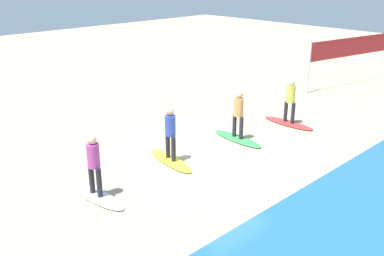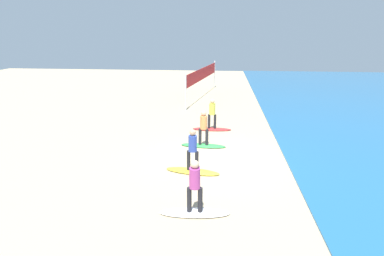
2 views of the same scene
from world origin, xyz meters
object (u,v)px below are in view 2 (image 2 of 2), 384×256
at_px(surfboard_yellow, 193,171).
at_px(surfboard_red, 212,129).
at_px(surfer_red, 212,112).
at_px(surfer_yellow, 193,147).
at_px(surfboard_white, 195,213).
at_px(surfer_green, 204,125).
at_px(surfer_white, 195,183).
at_px(surfboard_green, 203,146).
at_px(volleyball_net, 203,75).

bearing_deg(surfboard_yellow, surfboard_red, 93.47).
xyz_separation_m(surfer_red, surfer_yellow, (5.41, -0.55, 0.00)).
xyz_separation_m(surfer_yellow, surfboard_white, (2.83, 0.33, -0.99)).
xyz_separation_m(surfer_red, surfboard_yellow, (5.41, -0.55, -0.99)).
xyz_separation_m(surfer_green, surfboard_yellow, (2.82, -0.24, -0.99)).
height_order(surfboard_white, surfer_white, surfer_white).
height_order(surfer_green, surfboard_white, surfer_green).
xyz_separation_m(surfboard_green, surfer_yellow, (2.82, -0.24, 0.99)).
height_order(surfer_red, surfer_green, same).
bearing_deg(surfer_green, surfer_red, 173.19).
relative_size(surfboard_red, volleyball_net, 0.23).
distance_m(surfer_yellow, surfboard_white, 3.02).
height_order(surfboard_red, volleyball_net, volleyball_net).
distance_m(surfer_green, volleyball_net, 11.33).
distance_m(surfboard_green, surfboard_white, 5.66).
relative_size(surfboard_green, surfer_green, 1.28).
xyz_separation_m(surfboard_red, surfboard_green, (2.59, -0.31, 0.00)).
distance_m(surfboard_red, surfer_white, 8.31).
bearing_deg(surfboard_white, surfer_white, -0.00).
relative_size(surfboard_yellow, surfer_yellow, 1.28).
xyz_separation_m(surfer_red, surfer_green, (2.59, -0.31, 0.00)).
bearing_deg(surfboard_white, volleyball_net, 88.89).
relative_size(surfboard_red, surfer_yellow, 1.28).
xyz_separation_m(surfboard_red, surfer_red, (0.00, 0.00, 0.99)).
bearing_deg(surfer_green, volleyball_net, -176.11).
height_order(surfboard_yellow, surfboard_white, same).
xyz_separation_m(surfer_green, surfer_yellow, (2.82, -0.24, 0.00)).
relative_size(surfer_red, surfboard_yellow, 0.78).
xyz_separation_m(surfboard_yellow, volleyball_net, (-14.10, -0.53, 1.74)).
bearing_deg(surfer_white, surfboard_yellow, -173.42).
xyz_separation_m(surfboard_red, surfer_green, (2.59, -0.31, 0.99)).
distance_m(surfboard_yellow, surfboard_white, 2.85).
height_order(surfboard_red, surfboard_yellow, same).
height_order(surfer_red, surfboard_yellow, surfer_red).
height_order(surfboard_green, surfer_yellow, surfer_yellow).
relative_size(surfer_green, surfer_white, 1.00).
bearing_deg(surfboard_red, surfer_red, -88.20).
height_order(surfer_green, surfer_yellow, same).
relative_size(surfer_yellow, volleyball_net, 0.18).
xyz_separation_m(surfer_red, surfboard_green, (2.59, -0.31, -0.99)).
height_order(surfer_green, volleyball_net, volleyball_net).
height_order(surfboard_red, surfboard_white, same).
bearing_deg(surfer_red, volleyball_net, -172.95).
bearing_deg(surfer_white, surfboard_green, -179.12).
relative_size(surfer_yellow, surfboard_white, 0.78).
bearing_deg(surfboard_green, surfer_green, 0.00).
relative_size(surfboard_yellow, surfer_white, 1.28).
distance_m(surfboard_red, volleyball_net, 8.93).
bearing_deg(volleyball_net, surfboard_yellow, 2.14).
height_order(surfboard_yellow, surfer_white, surfer_white).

